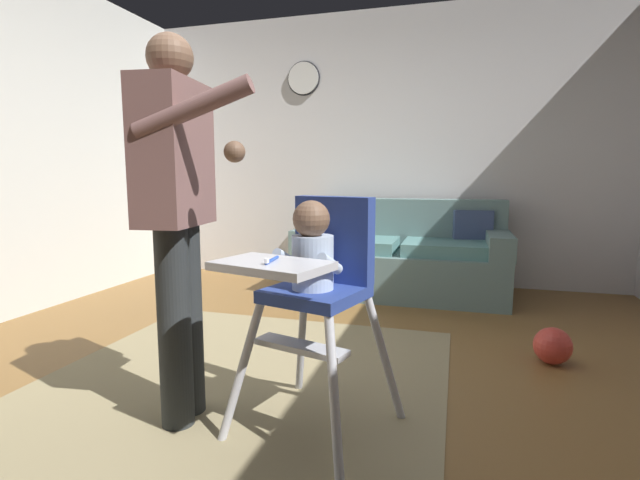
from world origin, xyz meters
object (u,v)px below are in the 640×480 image
Objects in this scene: high_chair at (316,270)px; wall_clock at (304,78)px; toy_ball at (553,346)px; adult_standing at (178,210)px; couch at (402,258)px.

high_chair is 3.43m from wall_clock.
adult_standing is at bearing -146.28° from toy_ball.
toy_ball is at bearing 149.32° from high_chair.
toy_ball is (1.11, 1.06, -0.59)m from high_chair.
couch is 1.78m from toy_ball.
couch is at bearing -166.13° from high_chair.
toy_ball is (1.03, -1.44, -0.23)m from couch.
adult_standing is (-0.59, -0.08, 0.24)m from high_chair.
wall_clock is at bearing -113.36° from couch.
high_chair is 0.64m from adult_standing.
couch is at bearing -23.36° from wall_clock.
couch is 2.52m from high_chair.
wall_clock is (-1.02, 2.97, 1.38)m from high_chair.
couch is 1.87× the size of high_chair.
toy_ball is at bearing 26.47° from adult_standing.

